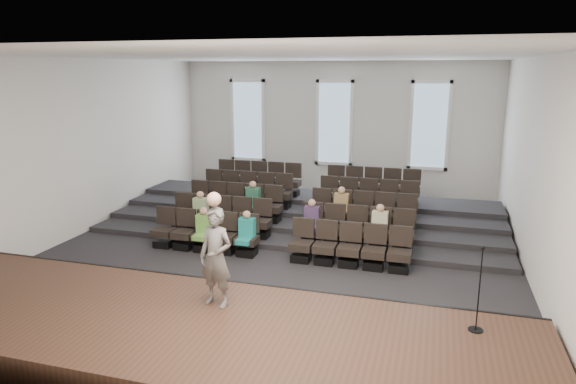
# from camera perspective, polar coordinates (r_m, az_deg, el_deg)

# --- Properties ---
(ground) EXTENTS (14.00, 14.00, 0.00)m
(ground) POSITION_cam_1_polar(r_m,az_deg,el_deg) (13.71, -0.83, -6.51)
(ground) COLOR black
(ground) RESTS_ON ground
(ceiling) EXTENTS (12.00, 14.00, 0.02)m
(ceiling) POSITION_cam_1_polar(r_m,az_deg,el_deg) (12.89, -0.90, 14.91)
(ceiling) COLOR white
(ceiling) RESTS_ON ground
(wall_back) EXTENTS (12.00, 0.04, 5.00)m
(wall_back) POSITION_cam_1_polar(r_m,az_deg,el_deg) (19.83, 5.18, 7.08)
(wall_back) COLOR silver
(wall_back) RESTS_ON ground
(wall_front) EXTENTS (12.00, 0.04, 5.00)m
(wall_front) POSITION_cam_1_polar(r_m,az_deg,el_deg) (6.88, -18.49, -5.76)
(wall_front) COLOR silver
(wall_front) RESTS_ON ground
(wall_left) EXTENTS (0.04, 14.00, 5.00)m
(wall_left) POSITION_cam_1_polar(r_m,az_deg,el_deg) (15.91, -22.13, 4.58)
(wall_left) COLOR silver
(wall_left) RESTS_ON ground
(wall_right) EXTENTS (0.04, 14.00, 5.00)m
(wall_right) POSITION_cam_1_polar(r_m,az_deg,el_deg) (12.70, 26.09, 2.18)
(wall_right) COLOR silver
(wall_right) RESTS_ON ground
(stage) EXTENTS (11.80, 3.60, 0.50)m
(stage) POSITION_cam_1_polar(r_m,az_deg,el_deg) (9.29, -10.49, -15.30)
(stage) COLOR #3D271A
(stage) RESTS_ON ground
(stage_lip) EXTENTS (11.80, 0.06, 0.52)m
(stage_lip) POSITION_cam_1_polar(r_m,az_deg,el_deg) (10.72, -6.18, -11.05)
(stage_lip) COLOR black
(stage_lip) RESTS_ON ground
(risers) EXTENTS (11.80, 4.80, 0.60)m
(risers) POSITION_cam_1_polar(r_m,az_deg,el_deg) (16.57, 2.41, -2.27)
(risers) COLOR black
(risers) RESTS_ON ground
(seating_rows) EXTENTS (6.80, 4.70, 1.67)m
(seating_rows) POSITION_cam_1_polar(r_m,az_deg,el_deg) (14.92, 0.91, -2.10)
(seating_rows) COLOR black
(seating_rows) RESTS_ON ground
(windows) EXTENTS (8.44, 0.10, 3.24)m
(windows) POSITION_cam_1_polar(r_m,az_deg,el_deg) (19.74, 5.16, 7.64)
(windows) COLOR white
(windows) RESTS_ON wall_back
(audience) EXTENTS (5.45, 2.64, 1.10)m
(audience) POSITION_cam_1_polar(r_m,az_deg,el_deg) (13.95, -1.37, -2.58)
(audience) COLOR #6AAB44
(audience) RESTS_ON seating_rows
(speaker) EXTENTS (0.74, 0.57, 1.82)m
(speaker) POSITION_cam_1_polar(r_m,az_deg,el_deg) (9.33, -8.01, -7.19)
(speaker) COLOR #605D5B
(speaker) RESTS_ON stage
(mic_stand) EXTENTS (0.24, 0.24, 1.46)m
(mic_stand) POSITION_cam_1_polar(r_m,az_deg,el_deg) (9.09, 20.34, -11.79)
(mic_stand) COLOR black
(mic_stand) RESTS_ON stage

